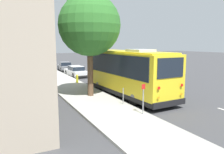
% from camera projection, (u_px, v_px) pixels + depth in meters
% --- Properties ---
extents(ground_plane, '(160.00, 160.00, 0.00)m').
position_uv_depth(ground_plane, '(140.00, 99.00, 15.88)').
color(ground_plane, '#3D3D3F').
extents(sidewalk_slab, '(80.00, 3.25, 0.15)m').
position_uv_depth(sidewalk_slab, '(96.00, 104.00, 14.33)').
color(sidewalk_slab, '#B2AFA8').
rests_on(sidewalk_slab, ground).
extents(curb_strip, '(80.00, 0.14, 0.15)m').
position_uv_depth(curb_strip, '(119.00, 101.00, 15.08)').
color(curb_strip, '#9D9A94').
rests_on(curb_strip, ground).
extents(shuttle_bus, '(9.40, 3.15, 3.60)m').
position_uv_depth(shuttle_bus, '(127.00, 71.00, 16.65)').
color(shuttle_bus, yellow).
rests_on(shuttle_bus, ground).
extents(parked_sedan_white, '(4.72, 1.85, 1.26)m').
position_uv_depth(parked_sedan_white, '(76.00, 71.00, 26.90)').
color(parked_sedan_white, silver).
rests_on(parked_sedan_white, ground).
extents(parked_sedan_gray, '(4.22, 1.92, 1.33)m').
position_uv_depth(parked_sedan_gray, '(65.00, 67.00, 32.16)').
color(parked_sedan_gray, slate).
rests_on(parked_sedan_gray, ground).
extents(street_tree, '(4.43, 4.43, 8.03)m').
position_uv_depth(street_tree, '(89.00, 21.00, 15.58)').
color(street_tree, brown).
rests_on(street_tree, sidewalk_slab).
extents(sign_post_near, '(0.06, 0.22, 1.67)m').
position_uv_depth(sign_post_near, '(143.00, 99.00, 11.88)').
color(sign_post_near, gray).
rests_on(sign_post_near, sidewalk_slab).
extents(sign_post_far, '(0.06, 0.06, 1.06)m').
position_uv_depth(sign_post_far, '(123.00, 96.00, 13.87)').
color(sign_post_far, gray).
rests_on(sign_post_far, sidewalk_slab).
extents(fire_hydrant, '(0.22, 0.22, 0.81)m').
position_uv_depth(fire_hydrant, '(77.00, 79.00, 21.59)').
color(fire_hydrant, gold).
rests_on(fire_hydrant, sidewalk_slab).
extents(lane_stripe_mid, '(2.40, 0.14, 0.01)m').
position_uv_depth(lane_stripe_mid, '(166.00, 93.00, 17.89)').
color(lane_stripe_mid, silver).
rests_on(lane_stripe_mid, ground).
extents(lane_stripe_ahead, '(2.40, 0.14, 0.01)m').
position_uv_depth(lane_stripe_ahead, '(129.00, 81.00, 23.18)').
color(lane_stripe_ahead, silver).
rests_on(lane_stripe_ahead, ground).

